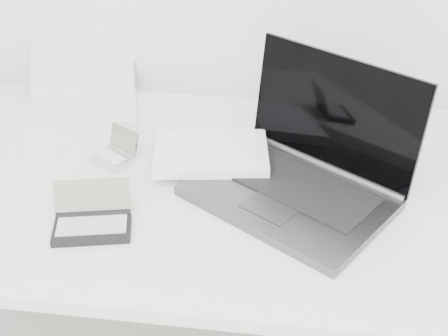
# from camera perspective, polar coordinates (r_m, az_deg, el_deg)

# --- Properties ---
(desk) EXTENTS (1.60, 0.80, 0.73)m
(desk) POSITION_cam_1_polar(r_m,az_deg,el_deg) (1.40, 1.43, -2.80)
(desk) COLOR white
(desk) RESTS_ON ground
(laptop_large) EXTENTS (0.58, 0.48, 0.27)m
(laptop_large) POSITION_cam_1_polar(r_m,az_deg,el_deg) (1.34, 5.07, 0.02)
(laptop_large) COLOR #4F5153
(laptop_large) RESTS_ON desk
(netbook_open_white) EXTENTS (0.36, 0.40, 0.12)m
(netbook_open_white) POSITION_cam_1_polar(r_m,az_deg,el_deg) (1.71, -12.84, 6.49)
(netbook_open_white) COLOR white
(netbook_open_white) RESTS_ON desk
(pda_silver) EXTENTS (0.12, 0.12, 0.07)m
(pda_silver) POSITION_cam_1_polar(r_m,az_deg,el_deg) (1.46, -9.88, 1.27)
(pda_silver) COLOR silver
(pda_silver) RESTS_ON desk
(palmtop_charcoal) EXTENTS (0.17, 0.15, 0.08)m
(palmtop_charcoal) POSITION_cam_1_polar(r_m,az_deg,el_deg) (1.26, -11.95, -4.76)
(palmtop_charcoal) COLOR black
(palmtop_charcoal) RESTS_ON desk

